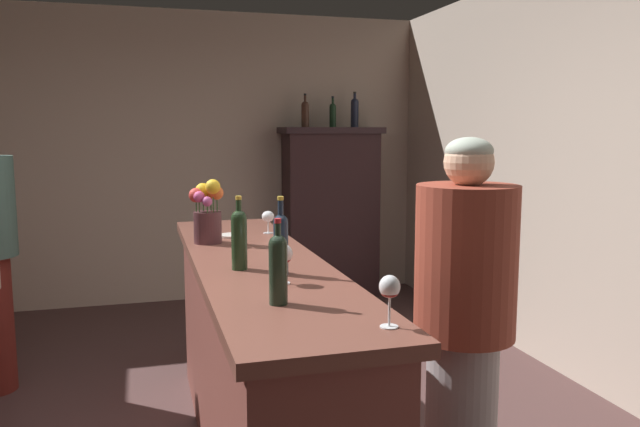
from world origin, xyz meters
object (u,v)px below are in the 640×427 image
bar_counter (258,363)px  wine_bottle_rose (278,266)px  wine_glass_rear (268,217)px  display_bottle_midleft (333,114)px  bartender (464,323)px  flower_arrangement (207,214)px  display_cabinet (331,209)px  wine_glass_front (390,289)px  display_bottle_left (305,113)px  display_bottle_center (355,111)px  wine_bottle_malbec (281,241)px  cheese_plate (232,235)px  wine_bottle_syrah (239,237)px  wine_glass_mid (283,256)px

bar_counter → wine_bottle_rose: 1.02m
wine_glass_rear → display_bottle_midleft: display_bottle_midleft is taller
display_bottle_midleft → bartender: (-0.58, -3.65, -0.91)m
flower_arrangement → wine_bottle_rose: bearing=-85.0°
display_cabinet → display_bottle_midleft: 0.92m
wine_glass_front → display_bottle_midleft: (1.08, 4.08, 0.63)m
display_bottle_left → display_bottle_center: 0.50m
wine_bottle_malbec → bartender: bearing=-27.9°
display_cabinet → wine_glass_front: (-1.06, -4.08, 0.29)m
wine_glass_rear → display_bottle_midleft: size_ratio=0.45×
wine_bottle_rose → flower_arrangement: flower_arrangement is taller
bar_counter → bartender: bartender is taller
wine_glass_front → cheese_plate: size_ratio=1.09×
display_bottle_midleft → wine_glass_rear: bearing=-115.8°
wine_bottle_syrah → display_bottle_midleft: bearing=66.1°
bar_counter → flower_arrangement: size_ratio=7.61×
wine_bottle_syrah → cheese_plate: (0.09, 0.85, -0.14)m
wine_glass_front → flower_arrangement: bearing=103.4°
bar_counter → display_bottle_left: display_bottle_left is taller
wine_bottle_syrah → bartender: size_ratio=0.20×
wine_bottle_malbec → flower_arrangement: size_ratio=0.96×
wine_glass_front → wine_glass_mid: (-0.19, 0.63, -0.01)m
bar_counter → wine_glass_front: bearing=-79.7°
wine_bottle_malbec → display_bottle_center: bearing=66.0°
wine_bottle_malbec → display_bottle_midleft: bearing=69.3°
wine_bottle_syrah → bar_counter: bearing=61.3°
wine_bottle_syrah → wine_glass_front: (0.32, -0.93, -0.02)m
bartender → wine_glass_front: bearing=25.6°
display_cabinet → cheese_plate: display_cabinet is taller
cheese_plate → display_bottle_midleft: size_ratio=0.51×
display_bottle_midleft → wine_bottle_syrah: bearing=-113.9°
display_cabinet → wine_glass_front: display_cabinet is taller
wine_glass_rear → bartender: 1.51m
wine_glass_front → cheese_plate: bearing=97.3°
display_bottle_left → wine_bottle_malbec: bearing=-106.4°
display_bottle_midleft → display_bottle_left: bearing=-180.0°
display_cabinet → wine_bottle_rose: 3.98m
display_cabinet → flower_arrangement: size_ratio=4.83×
wine_bottle_syrah → wine_glass_front: bearing=-71.1°
wine_bottle_syrah → wine_glass_rear: wine_bottle_syrah is taller
bartender → wine_glass_mid: bearing=-30.9°
wine_bottle_rose → wine_glass_mid: (0.08, 0.28, -0.02)m
cheese_plate → bar_counter: bearing=-87.9°
flower_arrangement → display_bottle_left: 2.81m
bar_counter → wine_glass_mid: bearing=-88.6°
wine_glass_mid → display_bottle_midleft: display_bottle_midleft is taller
wine_bottle_rose → bartender: bartender is taller
wine_glass_mid → wine_glass_rear: bearing=81.4°
wine_glass_mid → wine_glass_rear: (0.18, 1.20, -0.02)m
wine_glass_front → cheese_plate: 1.80m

